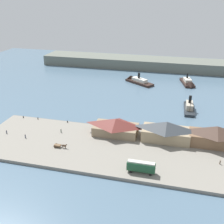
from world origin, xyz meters
TOP-DOWN VIEW (x-y plane):
  - ground_plane at (0.00, 0.00)m, footprint 320.00×320.00m
  - quay_promenade at (0.00, -22.00)m, footprint 110.00×36.00m
  - seawall_edge at (0.00, -3.60)m, footprint 110.00×0.80m
  - ferry_shed_west_terminal at (-0.31, -10.29)m, footprint 19.35×10.69m
  - ferry_shed_central_terminal at (21.20, -10.22)m, footprint 20.00×10.14m
  - ferry_shed_customs_shed at (40.95, -9.69)m, footprint 21.43×9.58m
  - street_tram at (14.63, -35.38)m, footprint 9.71×2.49m
  - horse_cart at (-19.22, -26.93)m, footprint 5.64×1.61m
  - pedestrian_walking_east at (-46.88, -21.73)m, footprint 0.41×0.41m
  - pedestrian_near_east_shed at (41.59, -23.39)m, footprint 0.43×0.43m
  - pedestrian_at_waters_edge at (-36.79, -23.31)m, footprint 0.44×0.44m
  - pedestrian_near_cart at (-24.05, -14.97)m, footprint 0.43×0.43m
  - mooring_post_center_west at (-48.38, -5.47)m, footprint 0.44×0.44m
  - mooring_post_east at (-25.25, -4.90)m, footprint 0.44×0.44m
  - mooring_post_west at (-40.64, -5.15)m, footprint 0.44×0.44m
  - ferry_departing_north at (31.00, 29.32)m, footprint 5.70×20.50m
  - ferry_mid_harbor at (-4.54, 68.52)m, footprint 22.64×18.25m
  - ferry_moored_west at (30.66, 71.38)m, footprint 10.69×21.25m
  - far_headland at (0.00, 110.00)m, footprint 180.00×24.00m

SIDE VIEW (x-z plane):
  - ground_plane at x=0.00m, z-range 0.00..0.00m
  - seawall_edge at x=0.00m, z-range 0.00..1.00m
  - quay_promenade at x=0.00m, z-range 0.00..1.20m
  - ferry_moored_west at x=30.66m, z-range -3.25..5.70m
  - ferry_mid_harbor at x=-4.54m, z-range -3.50..6.03m
  - ferry_departing_north at x=31.00m, z-range -3.41..6.43m
  - mooring_post_center_west at x=-48.38m, z-range 1.20..2.10m
  - mooring_post_east at x=-25.25m, z-range 1.20..2.10m
  - mooring_post_west at x=-40.64m, z-range 1.20..2.10m
  - pedestrian_walking_east at x=-46.88m, z-range 1.13..2.79m
  - pedestrian_near_east_shed at x=41.59m, z-range 1.12..2.85m
  - pedestrian_near_cart at x=-24.05m, z-range 1.12..2.86m
  - pedestrian_at_waters_edge at x=-36.79m, z-range 1.12..2.91m
  - horse_cart at x=-19.22m, z-range 1.19..3.06m
  - street_tram at x=14.63m, z-range 1.56..5.93m
  - far_headland at x=0.00m, z-range 0.00..8.00m
  - ferry_shed_west_terminal at x=-0.31m, z-range 1.26..8.59m
  - ferry_shed_central_terminal at x=21.20m, z-range 1.27..9.46m
  - ferry_shed_customs_shed at x=40.95m, z-range 1.27..9.73m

